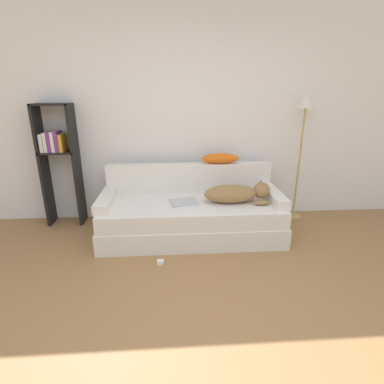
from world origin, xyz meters
name	(u,v)px	position (x,y,z in m)	size (l,w,h in m)	color
ground_plane	(203,351)	(0.00, 0.00, 0.00)	(20.00, 20.00, 0.00)	#9E7042
wall_back	(185,116)	(0.00, 2.37, 1.35)	(7.40, 0.06, 2.70)	white
couch	(191,219)	(0.03, 1.70, 0.21)	(2.10, 0.91, 0.43)	silver
couch_backrest	(189,178)	(0.03, 2.09, 0.61)	(2.06, 0.15, 0.36)	silver
couch_arm_left	(106,199)	(-0.94, 1.70, 0.49)	(0.15, 0.72, 0.10)	silver
couch_arm_right	(274,195)	(1.01, 1.70, 0.49)	(0.15, 0.72, 0.10)	silver
dog	(237,193)	(0.55, 1.66, 0.54)	(0.76, 0.31, 0.25)	olive
laptop	(184,202)	(-0.06, 1.67, 0.44)	(0.35, 0.30, 0.02)	#B7B7BC
throw_pillow	(220,158)	(0.42, 2.08, 0.85)	(0.47, 0.16, 0.13)	orange
bookshelf	(58,156)	(-1.59, 2.19, 0.89)	(0.44, 0.26, 1.52)	black
floor_lamp	(304,120)	(1.46, 2.13, 1.32)	(0.22, 0.22, 1.63)	tan
power_adapter	(160,262)	(-0.32, 1.09, 0.02)	(0.07, 0.07, 0.03)	white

